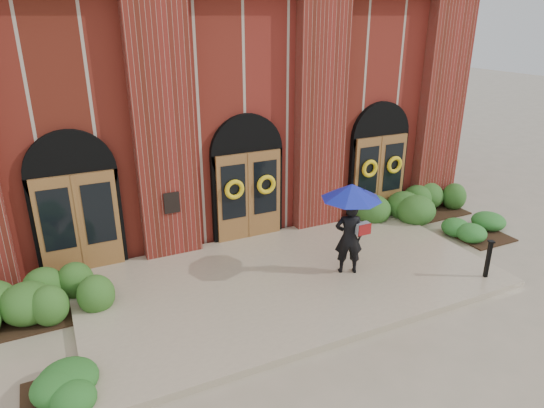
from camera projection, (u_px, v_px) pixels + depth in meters
ground at (293, 284)px, 11.84m from camera, size 90.00×90.00×0.00m
landing at (291, 279)px, 11.94m from camera, size 10.00×5.30×0.15m
church_building at (184, 91)px, 17.95m from camera, size 16.20×12.53×7.00m
man_with_umbrella at (351, 211)px, 11.54m from camera, size 1.91×1.91×2.31m
metal_post at (488, 258)px, 11.70m from camera, size 0.16×0.16×0.97m
hedge_wall_left at (58, 294)px, 10.64m from camera, size 3.21×1.28×0.82m
hedge_wall_right at (414, 203)px, 15.78m from camera, size 3.32×1.33×0.85m
hedge_front_left at (66, 387)px, 8.23m from camera, size 1.35×1.15×0.48m
hedge_front_right at (482, 229)px, 14.28m from camera, size 1.37×1.17×0.48m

